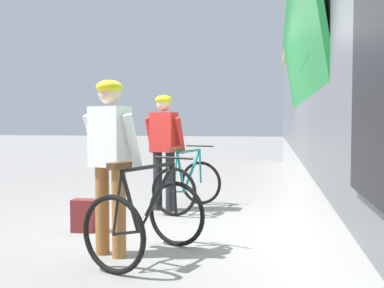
{
  "coord_description": "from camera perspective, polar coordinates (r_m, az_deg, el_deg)",
  "views": [
    {
      "loc": [
        1.33,
        -5.25,
        1.33
      ],
      "look_at": [
        0.22,
        0.62,
        1.05
      ],
      "focal_mm": 40.76,
      "sensor_mm": 36.0,
      "label": 1
    }
  ],
  "objects": [
    {
      "name": "ground_plane",
      "position": [
        5.57,
        -3.48,
        -11.12
      ],
      "size": [
        80.0,
        80.0,
        0.0
      ],
      "primitive_type": "plane",
      "color": "gray"
    },
    {
      "name": "cyclist_near_in_red",
      "position": [
        6.65,
        -3.7,
        0.3
      ],
      "size": [
        0.66,
        0.41,
        1.76
      ],
      "color": "#232328",
      "rests_on": "ground"
    },
    {
      "name": "cyclist_far_in_white",
      "position": [
        4.42,
        -10.66,
        -0.94
      ],
      "size": [
        0.66,
        0.46,
        1.76
      ],
      "color": "#935B2D",
      "rests_on": "ground"
    },
    {
      "name": "bicycle_near_teal",
      "position": [
        6.73,
        -0.53,
        -5.24
      ],
      "size": [
        0.93,
        1.2,
        0.99
      ],
      "color": "black",
      "rests_on": "ground"
    },
    {
      "name": "bicycle_far_black",
      "position": [
        4.35,
        -5.86,
        -9.66
      ],
      "size": [
        1.03,
        1.25,
        0.99
      ],
      "color": "black",
      "rests_on": "ground"
    },
    {
      "name": "backpack_on_platform",
      "position": [
        5.58,
        -13.96,
        -9.07
      ],
      "size": [
        0.29,
        0.19,
        0.4
      ],
      "primitive_type": "cube",
      "rotation": [
        0.0,
        0.0,
        0.05
      ],
      "color": "maroon",
      "rests_on": "ground"
    }
  ]
}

